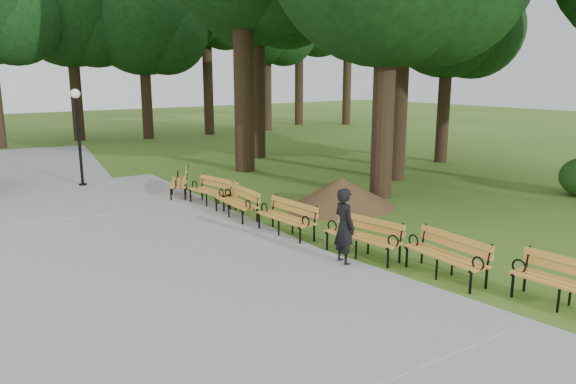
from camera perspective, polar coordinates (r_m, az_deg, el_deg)
ground at (r=12.82m, az=3.19°, el=-5.65°), size 100.00×100.00×0.00m
path at (r=13.59m, az=-18.47°, el=-5.10°), size 12.00×38.00×0.06m
person at (r=11.45m, az=5.92°, el=-3.62°), size 0.47×0.65×1.65m
lamp_post at (r=20.37m, az=-21.21°, el=7.27°), size 0.32×0.32×3.42m
dirt_mound at (r=16.35m, az=5.63°, el=-0.04°), size 2.91×2.91×0.92m
bench_0 at (r=10.52m, az=27.09°, el=-8.64°), size 0.77×1.94×0.88m
bench_1 at (r=11.20m, az=16.14°, el=-6.49°), size 0.75×1.94×0.88m
bench_2 at (r=12.06m, az=7.81°, el=-4.74°), size 0.97×1.98×0.88m
bench_3 at (r=13.47m, az=-0.25°, el=-2.78°), size 0.74×1.93×0.88m
bench_4 at (r=15.17m, az=-5.49°, el=-1.10°), size 0.76×1.94×0.88m
bench_5 at (r=16.54m, az=-7.94°, el=-0.02°), size 0.95×1.98×0.88m
bench_6 at (r=18.19m, az=-11.39°, el=0.98°), size 1.42×1.99×0.88m
lawn_tree_5 at (r=25.51m, az=16.56°, el=17.69°), size 5.69×5.69×9.41m
tree_backdrop at (r=36.03m, az=-13.19°, el=18.78°), size 36.12×9.27×16.30m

